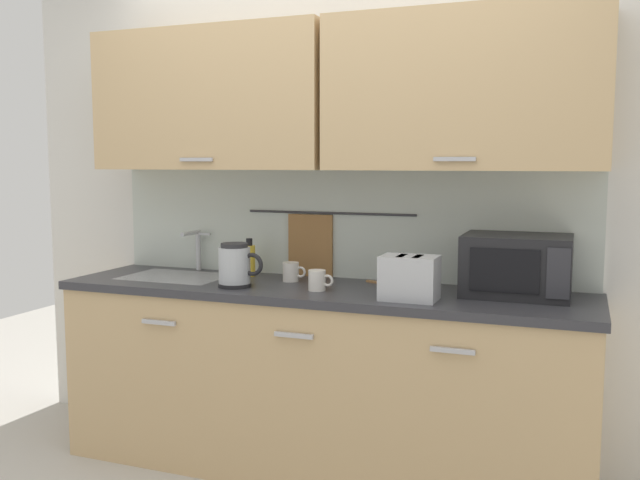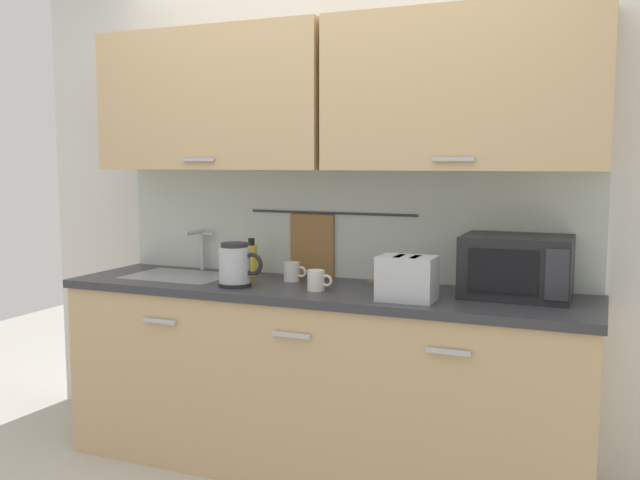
% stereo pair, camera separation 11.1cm
% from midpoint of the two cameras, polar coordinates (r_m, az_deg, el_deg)
% --- Properties ---
extents(counter_unit, '(2.53, 0.64, 0.90)m').
position_cam_midpoint_polar(counter_unit, '(3.39, 0.72, -11.28)').
color(counter_unit, tan).
rests_on(counter_unit, ground).
extents(back_wall_assembly, '(3.70, 0.41, 2.50)m').
position_cam_midpoint_polar(back_wall_assembly, '(3.44, 2.37, 7.03)').
color(back_wall_assembly, silver).
rests_on(back_wall_assembly, ground).
extents(sink_faucet, '(0.09, 0.17, 0.22)m').
position_cam_midpoint_polar(sink_faucet, '(3.81, -9.04, -0.32)').
color(sink_faucet, '#B2B5BA').
rests_on(sink_faucet, counter_unit).
extents(microwave, '(0.46, 0.35, 0.27)m').
position_cam_midpoint_polar(microwave, '(3.15, 16.87, -2.10)').
color(microwave, black).
rests_on(microwave, counter_unit).
extents(electric_kettle, '(0.23, 0.16, 0.21)m').
position_cam_midpoint_polar(electric_kettle, '(3.29, -6.02, -2.09)').
color(electric_kettle, black).
rests_on(electric_kettle, counter_unit).
extents(dish_soap_bottle, '(0.06, 0.06, 0.20)m').
position_cam_midpoint_polar(dish_soap_bottle, '(3.60, -4.78, -1.60)').
color(dish_soap_bottle, yellow).
rests_on(dish_soap_bottle, counter_unit).
extents(mug_near_sink, '(0.12, 0.08, 0.09)m').
position_cam_midpoint_polar(mug_near_sink, '(3.43, -1.37, -2.63)').
color(mug_near_sink, silver).
rests_on(mug_near_sink, counter_unit).
extents(toaster, '(0.26, 0.17, 0.19)m').
position_cam_midpoint_polar(toaster, '(2.97, 8.25, -3.13)').
color(toaster, '#B7BABF').
rests_on(toaster, counter_unit).
extents(mug_by_kettle, '(0.12, 0.08, 0.09)m').
position_cam_midpoint_polar(mug_by_kettle, '(3.18, 0.73, -3.34)').
color(mug_by_kettle, silver).
rests_on(mug_by_kettle, counter_unit).
extents(wooden_spoon, '(0.26, 0.14, 0.01)m').
position_cam_midpoint_polar(wooden_spoon, '(3.31, 7.09, -3.74)').
color(wooden_spoon, '#9E7042').
rests_on(wooden_spoon, counter_unit).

